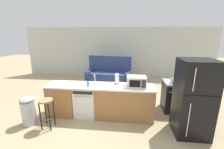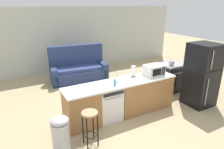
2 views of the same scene
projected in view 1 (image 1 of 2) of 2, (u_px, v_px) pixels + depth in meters
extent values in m
plane|color=tan|center=(95.00, 115.00, 4.30)|extent=(24.00, 24.00, 0.00)
cube|color=beige|center=(117.00, 52.00, 7.96)|extent=(10.00, 0.06, 2.60)
cube|color=#9E6B3D|center=(63.00, 99.00, 4.28)|extent=(0.75, 0.62, 0.86)
cube|color=#9E6B3D|center=(124.00, 102.00, 4.10)|extent=(1.55, 0.62, 0.86)
cube|color=white|center=(100.00, 86.00, 4.05)|extent=(2.94, 0.66, 0.04)
cube|color=#3F2A18|center=(100.00, 114.00, 4.27)|extent=(2.86, 0.56, 0.08)
cube|color=white|center=(86.00, 101.00, 4.21)|extent=(0.58, 0.58, 0.84)
cube|color=black|center=(82.00, 93.00, 3.84)|extent=(0.52, 0.01, 0.08)
cylinder|color=#B2B2B7|center=(82.00, 97.00, 3.85)|extent=(0.44, 0.02, 0.02)
cube|color=black|center=(176.00, 97.00, 4.46)|extent=(0.76, 0.64, 0.85)
cube|color=black|center=(180.00, 100.00, 4.14)|extent=(0.53, 0.01, 0.43)
cylinder|color=silver|center=(181.00, 93.00, 4.06)|extent=(0.61, 0.03, 0.03)
cube|color=#A8AAB2|center=(178.00, 83.00, 4.35)|extent=(0.76, 0.64, 0.05)
torus|color=black|center=(173.00, 83.00, 4.24)|extent=(0.16, 0.16, 0.01)
torus|color=black|center=(186.00, 84.00, 4.20)|extent=(0.16, 0.16, 0.01)
torus|color=black|center=(171.00, 81.00, 4.48)|extent=(0.16, 0.16, 0.01)
torus|color=black|center=(183.00, 81.00, 4.45)|extent=(0.16, 0.16, 0.01)
cube|color=black|center=(193.00, 98.00, 3.29)|extent=(0.72, 0.70, 1.73)
cylinder|color=#B2B2B7|center=(194.00, 80.00, 2.82)|extent=(0.02, 0.02, 0.46)
cylinder|color=#B2B2B7|center=(188.00, 120.00, 3.04)|extent=(0.02, 0.02, 0.75)
cube|color=black|center=(202.00, 96.00, 2.90)|extent=(0.68, 0.01, 0.01)
cube|color=white|center=(136.00, 82.00, 3.91)|extent=(0.50, 0.36, 0.28)
cube|color=black|center=(135.00, 84.00, 3.73)|extent=(0.27, 0.01, 0.18)
cube|color=#2D2D33|center=(144.00, 84.00, 3.71)|extent=(0.11, 0.01, 0.21)
cylinder|color=silver|center=(95.00, 84.00, 4.08)|extent=(0.07, 0.07, 0.03)
cylinder|color=silver|center=(95.00, 79.00, 4.04)|extent=(0.02, 0.02, 0.26)
cylinder|color=silver|center=(94.00, 75.00, 3.94)|extent=(0.02, 0.14, 0.02)
cylinder|color=#4C4C51|center=(117.00, 83.00, 4.17)|extent=(0.14, 0.14, 0.01)
cylinder|color=white|center=(117.00, 79.00, 4.14)|extent=(0.11, 0.11, 0.27)
cylinder|color=#338CCC|center=(88.00, 84.00, 3.93)|extent=(0.06, 0.06, 0.14)
cylinder|color=black|center=(88.00, 81.00, 3.91)|extent=(0.02, 0.02, 0.04)
sphere|color=#B2B2B7|center=(174.00, 80.00, 4.21)|extent=(0.17, 0.17, 0.17)
sphere|color=black|center=(174.00, 77.00, 4.19)|extent=(0.03, 0.03, 0.03)
cone|color=#B2B2B7|center=(177.00, 80.00, 4.20)|extent=(0.08, 0.04, 0.06)
cylinder|color=tan|center=(46.00, 101.00, 3.53)|extent=(0.32, 0.32, 0.04)
cylinder|color=black|center=(40.00, 117.00, 3.53)|extent=(0.03, 0.03, 0.70)
cylinder|color=black|center=(49.00, 117.00, 3.51)|extent=(0.03, 0.03, 0.70)
cylinder|color=black|center=(46.00, 112.00, 3.75)|extent=(0.03, 0.03, 0.70)
cylinder|color=black|center=(54.00, 113.00, 3.72)|extent=(0.03, 0.03, 0.70)
torus|color=black|center=(48.00, 119.00, 3.66)|extent=(0.25, 0.25, 0.02)
cylinder|color=#B7B7BC|center=(29.00, 113.00, 3.79)|extent=(0.34, 0.34, 0.62)
ellipsoid|color=#B7B7BC|center=(27.00, 100.00, 3.70)|extent=(0.35, 0.35, 0.14)
cube|color=navy|center=(109.00, 79.00, 6.93)|extent=(2.09, 1.11, 0.42)
cube|color=navy|center=(110.00, 69.00, 7.13)|extent=(2.01, 0.46, 1.27)
cube|color=navy|center=(90.00, 76.00, 7.09)|extent=(0.30, 0.92, 0.62)
cube|color=navy|center=(128.00, 79.00, 6.71)|extent=(0.30, 0.92, 0.62)
cube|color=#35477D|center=(97.00, 73.00, 6.93)|extent=(0.63, 0.69, 0.12)
cube|color=#35477D|center=(108.00, 74.00, 6.81)|extent=(0.63, 0.69, 0.12)
cube|color=#35477D|center=(120.00, 75.00, 6.69)|extent=(0.63, 0.69, 0.12)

